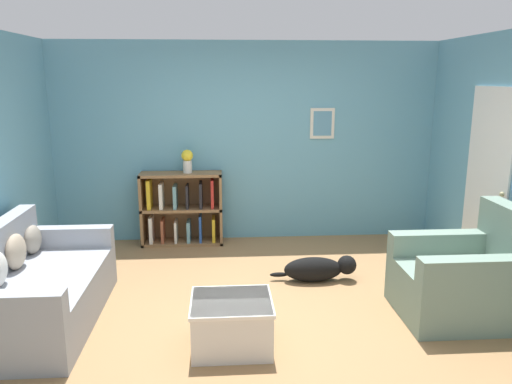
% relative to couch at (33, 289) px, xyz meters
% --- Properties ---
extents(ground_plane, '(14.00, 14.00, 0.00)m').
position_rel_couch_xyz_m(ground_plane, '(2.01, 0.10, -0.32)').
color(ground_plane, '#997047').
extents(wall_back, '(5.60, 0.13, 2.60)m').
position_rel_couch_xyz_m(wall_back, '(2.01, 2.35, 0.98)').
color(wall_back, '#609EB7').
rests_on(wall_back, ground_plane).
extents(couch, '(0.94, 1.78, 0.87)m').
position_rel_couch_xyz_m(couch, '(0.00, 0.00, 0.00)').
color(couch, '#9399A3').
rests_on(couch, ground_plane).
extents(bookshelf, '(1.05, 0.34, 0.95)m').
position_rel_couch_xyz_m(bookshelf, '(1.14, 2.13, 0.14)').
color(bookshelf, olive).
rests_on(bookshelf, ground_plane).
extents(recliner_chair, '(1.08, 0.89, 1.02)m').
position_rel_couch_xyz_m(recliner_chair, '(3.88, -0.13, 0.04)').
color(recliner_chair, gray).
rests_on(recliner_chair, ground_plane).
extents(coffee_table, '(0.65, 0.58, 0.41)m').
position_rel_couch_xyz_m(coffee_table, '(1.74, -0.53, -0.10)').
color(coffee_table, silver).
rests_on(coffee_table, ground_plane).
extents(dog, '(0.93, 0.24, 0.28)m').
position_rel_couch_xyz_m(dog, '(2.70, 0.75, -0.18)').
color(dog, black).
rests_on(dog, ground_plane).
extents(vase, '(0.15, 0.15, 0.30)m').
position_rel_couch_xyz_m(vase, '(1.24, 2.11, 0.80)').
color(vase, silver).
rests_on(vase, bookshelf).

